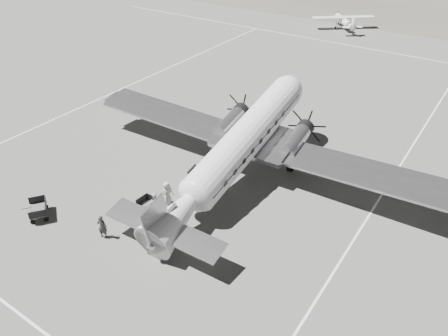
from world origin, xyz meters
TOP-DOWN VIEW (x-y plane):
  - ground at (0.00, 0.00)m, footprint 260.00×260.00m
  - taxi_line_near at (0.00, -14.00)m, footprint 60.00×0.15m
  - taxi_line_right at (12.00, 0.00)m, footprint 0.15×80.00m
  - taxi_line_left at (-18.00, 10.00)m, footprint 0.15×60.00m
  - taxi_line_horizon at (0.00, 40.00)m, footprint 90.00×0.15m
  - dc3_airliner at (2.33, 2.94)m, footprint 30.66×21.80m
  - light_plane_left at (-6.56, 47.47)m, footprint 12.65×12.41m
  - baggage_cart_near at (-0.53, -3.77)m, footprint 1.91×1.41m
  - baggage_cart_far at (-6.62, -8.28)m, footprint 2.31×2.19m
  - ground_crew at (-1.40, -7.29)m, footprint 0.73×0.63m
  - ramp_agent at (-0.23, -3.57)m, footprint 0.77×0.91m
  - passenger at (-0.27, -2.30)m, footprint 0.85×1.03m

SIDE VIEW (x-z plane):
  - ground at x=0.00m, z-range 0.00..0.00m
  - taxi_line_near at x=0.00m, z-range 0.00..0.01m
  - taxi_line_right at x=12.00m, z-range 0.00..0.01m
  - taxi_line_left at x=-18.00m, z-range 0.00..0.01m
  - taxi_line_horizon at x=0.00m, z-range 0.00..0.01m
  - baggage_cart_near at x=-0.53m, z-range 0.00..1.03m
  - baggage_cart_far at x=-6.62m, z-range 0.00..1.07m
  - ramp_agent at x=-0.23m, z-range 0.00..1.66m
  - ground_crew at x=-1.40m, z-range 0.00..1.70m
  - passenger at x=-0.27m, z-range 0.00..1.81m
  - light_plane_left at x=-6.56m, z-range 0.00..2.04m
  - dc3_airliner at x=2.33m, z-range 0.00..5.71m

